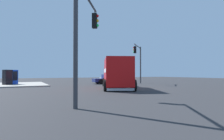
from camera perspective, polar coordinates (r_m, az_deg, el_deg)
name	(u,v)px	position (r m, az deg, el deg)	size (l,w,h in m)	color
ground_plane	(129,89)	(18.19, 5.35, -5.91)	(100.00, 100.00, 0.00)	#2B2B2D
sidewalk_corner_far	(3,85)	(27.15, -31.30, -4.02)	(10.19, 10.19, 0.14)	#9E998E
delivery_truck	(117,73)	(18.47, 1.45, -1.06)	(8.33, 5.49, 2.97)	red
traffic_light_primary	(84,27)	(9.50, -8.78, 13.30)	(3.58, 2.47, 5.90)	#38383D
traffic_light_secondary	(139,58)	(27.23, 8.45, 3.68)	(3.24, 3.36, 5.73)	#38383D
pickup_navy	(110,79)	(26.92, -0.62, -2.81)	(2.71, 5.39, 1.38)	navy
sedan_silver	(112,78)	(32.57, 0.14, -2.69)	(2.13, 4.35, 1.31)	#B7BABF
vending_machine_red	(7,77)	(25.90, -30.23, -1.97)	(1.12, 1.16, 1.85)	black
vending_machine_blue	(13,77)	(26.78, -28.84, -1.95)	(1.16, 1.17, 1.85)	#0F38B2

